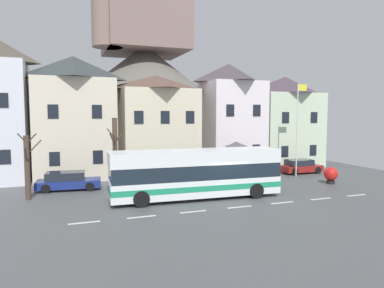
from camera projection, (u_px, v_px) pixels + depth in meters
name	position (u px, v px, depth m)	size (l,w,h in m)	color
ground_plane	(224.00, 199.00, 23.56)	(40.00, 60.00, 0.07)	#4C4F50
townhouse_01	(74.00, 118.00, 30.99)	(6.68, 5.43, 10.57)	beige
townhouse_02	(156.00, 124.00, 33.98)	(6.96, 6.22, 9.25)	beige
townhouse_03	(228.00, 116.00, 36.75)	(5.66, 6.60, 10.71)	white
townhouse_04	(284.00, 122.00, 38.43)	(6.90, 5.37, 9.57)	beige
hilltop_castle	(145.00, 95.00, 53.93)	(40.79, 40.79, 23.32)	#625D55
transit_bus	(196.00, 174.00, 23.48)	(11.43, 3.03, 3.23)	white
bus_shelter	(236.00, 148.00, 28.33)	(3.60, 3.60, 3.41)	#473D33
parked_car_00	(254.00, 169.00, 32.36)	(4.24, 2.23, 1.25)	silver
parked_car_01	(68.00, 181.00, 26.24)	(4.70, 2.24, 1.34)	navy
parked_car_02	(300.00, 166.00, 33.68)	(3.93, 1.86, 1.29)	maroon
pedestrian_00	(251.00, 176.00, 27.39)	(0.36, 0.36, 1.54)	#2D2D38
pedestrian_01	(273.00, 173.00, 28.16)	(0.33, 0.30, 1.63)	#38332D
public_bench	(202.00, 175.00, 29.73)	(1.78, 0.48, 0.87)	brown
flagpole	(298.00, 124.00, 31.53)	(0.95, 0.10, 8.28)	silver
harbour_buoy	(331.00, 174.00, 28.57)	(1.10, 1.10, 1.35)	black
bare_tree_00	(115.00, 154.00, 25.34)	(1.28, 2.11, 5.33)	#47382D
bare_tree_01	(27.00, 166.00, 23.13)	(1.41, 1.44, 4.39)	#47382D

